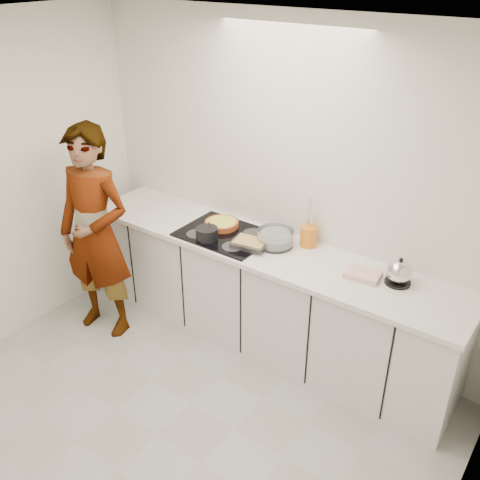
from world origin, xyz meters
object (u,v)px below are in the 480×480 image
Objects in this scene: tart_dish at (222,224)px; utensil_crock at (309,236)px; mixing_bowl at (275,239)px; cook at (95,234)px; hob at (225,234)px; saucepan at (207,233)px; baking_dish at (250,243)px; kettle at (399,273)px.

utensil_crock is at bearing 12.02° from tart_dish.
mixing_bowl is 0.16× the size of cook.
tart_dish is 1.03m from cook.
mixing_bowl is (0.42, 0.09, 0.05)m from hob.
saucepan reaches higher than baking_dish.
cook reaches higher than utensil_crock.
cook reaches higher than mixing_bowl.
tart_dish is at bearing -178.46° from kettle.
tart_dish is 0.25m from saucepan.
hob is 0.44m from mixing_bowl.
utensil_crock is (0.73, 0.16, 0.04)m from tart_dish.
cook is at bearing -150.41° from utensil_crock.
baking_dish is 0.99× the size of mixing_bowl.
tart_dish is at bearing 139.68° from hob.
cook is at bearing -137.78° from tart_dish.
tart_dish reaches higher than hob.
baking_dish is 0.16× the size of cook.
saucepan is 1.48m from kettle.
baking_dish is 1.81× the size of utensil_crock.
hob is at bearing -40.32° from tart_dish.
baking_dish reaches higher than hob.
mixing_bowl reaches higher than baking_dish.
baking_dish reaches higher than tart_dish.
saucepan is at bearing -163.82° from baking_dish.
utensil_crock is 1.72m from cook.
utensil_crock reaches higher than hob.
tart_dish is 1.96× the size of saucepan.
tart_dish is at bearing 99.60° from saucepan.
baking_dish is 1.45× the size of kettle.
kettle is 0.11× the size of cook.
utensil_crock reaches higher than baking_dish.
baking_dish is 0.46m from utensil_crock.
cook is at bearing -154.49° from baking_dish.
kettle is (1.11, 0.18, 0.04)m from baking_dish.
hob is 1.05m from cook.
kettle is (0.98, 0.04, 0.03)m from mixing_bowl.
tart_dish is 0.52m from mixing_bowl.
mixing_bowl is 0.98m from kettle.
mixing_bowl is 1.47× the size of kettle.
hob is 2.44× the size of baking_dish.
saucepan is at bearing -168.98° from kettle.
baking_dish is at bearing -132.39° from mixing_bowl.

